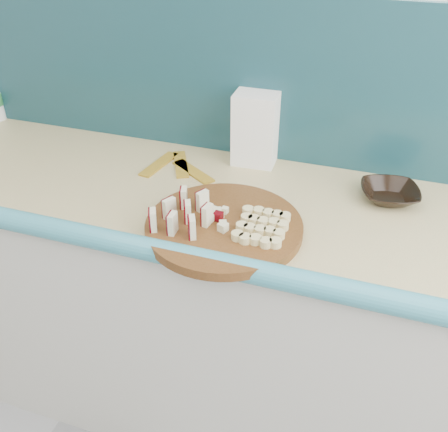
% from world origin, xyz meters
% --- Properties ---
extents(kitchen_counter, '(2.20, 0.63, 0.91)m').
position_xyz_m(kitchen_counter, '(0.10, 1.50, 0.46)').
color(kitchen_counter, silver).
rests_on(kitchen_counter, ground).
extents(backsplash, '(2.20, 0.02, 0.50)m').
position_xyz_m(backsplash, '(0.10, 1.79, 1.16)').
color(backsplash, teal).
rests_on(backsplash, kitchen_counter).
extents(cutting_board, '(0.41, 0.41, 0.03)m').
position_xyz_m(cutting_board, '(0.20, 1.33, 0.92)').
color(cutting_board, '#492A0F').
rests_on(cutting_board, kitchen_counter).
extents(apple_wedges, '(0.14, 0.16, 0.06)m').
position_xyz_m(apple_wedges, '(0.10, 1.31, 0.96)').
color(apple_wedges, beige).
rests_on(apple_wedges, cutting_board).
extents(apple_chunks, '(0.06, 0.07, 0.02)m').
position_xyz_m(apple_chunks, '(0.17, 1.33, 0.95)').
color(apple_chunks, '#F3ECC3').
rests_on(apple_chunks, cutting_board).
extents(banana_slices, '(0.13, 0.15, 0.02)m').
position_xyz_m(banana_slices, '(0.30, 1.34, 0.94)').
color(banana_slices, beige).
rests_on(banana_slices, cutting_board).
extents(brown_bowl, '(0.19, 0.19, 0.04)m').
position_xyz_m(brown_bowl, '(0.59, 1.63, 0.93)').
color(brown_bowl, black).
rests_on(brown_bowl, kitchen_counter).
extents(flour_bag, '(0.14, 0.10, 0.23)m').
position_xyz_m(flour_bag, '(0.17, 1.73, 1.02)').
color(flour_bag, white).
rests_on(flour_bag, kitchen_counter).
extents(banana_peel, '(0.24, 0.20, 0.01)m').
position_xyz_m(banana_peel, '(-0.05, 1.62, 0.91)').
color(banana_peel, gold).
rests_on(banana_peel, kitchen_counter).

